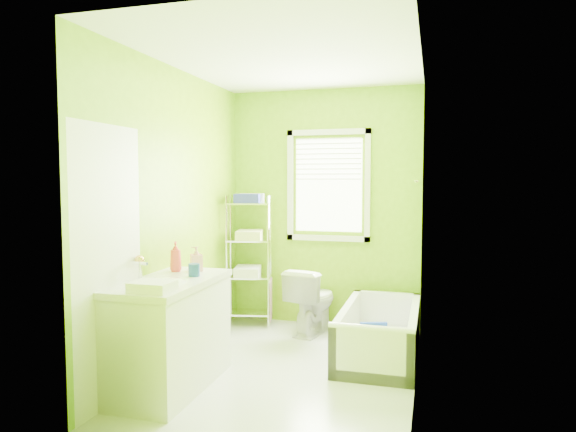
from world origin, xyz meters
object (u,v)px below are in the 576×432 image
(bathtub, at_px, (379,340))
(wire_shelf_unit, at_px, (250,246))
(toilet, at_px, (312,300))
(vanity, at_px, (170,330))

(bathtub, height_order, wire_shelf_unit, wire_shelf_unit)
(bathtub, distance_m, toilet, 0.96)
(toilet, distance_m, vanity, 1.87)
(toilet, distance_m, wire_shelf_unit, 0.91)
(vanity, bearing_deg, wire_shelf_unit, 90.21)
(bathtub, bearing_deg, toilet, 144.22)
(toilet, height_order, vanity, vanity)
(wire_shelf_unit, bearing_deg, toilet, -8.29)
(vanity, height_order, wire_shelf_unit, wire_shelf_unit)
(bathtub, bearing_deg, vanity, -141.77)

